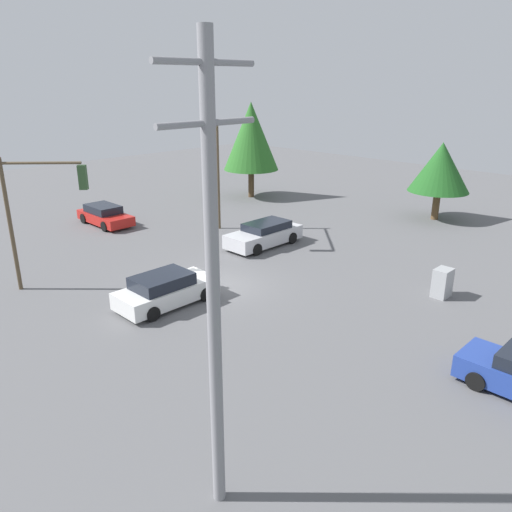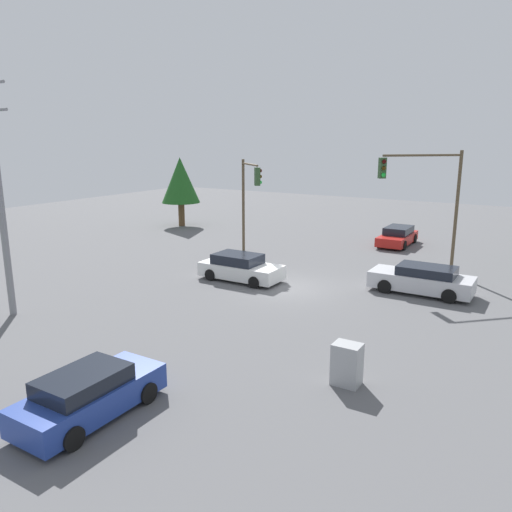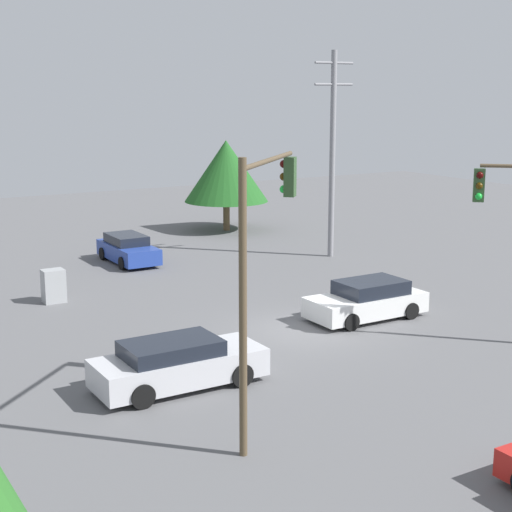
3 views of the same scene
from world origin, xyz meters
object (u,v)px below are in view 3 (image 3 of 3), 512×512
sedan_silver (178,364)px  sedan_blue (128,249)px  sedan_white (367,300)px  traffic_signal_main (263,240)px  electrical_cabinet (54,286)px

sedan_silver → sedan_blue: sedan_silver is taller
sedan_blue → sedan_white: sedan_white is taller
sedan_blue → traffic_signal_main: bearing=77.7°
electrical_cabinet → sedan_silver: bearing=-88.5°
sedan_silver → sedan_white: (8.78, 2.59, -0.01)m
traffic_signal_main → electrical_cabinet: traffic_signal_main is taller
sedan_white → traffic_signal_main: traffic_signal_main is taller
sedan_white → traffic_signal_main: bearing=126.3°
sedan_white → electrical_cabinet: (-9.06, 8.02, -0.01)m
sedan_blue → sedan_white: 13.86m
sedan_silver → sedan_white: 9.15m
sedan_silver → sedan_blue: 16.65m
sedan_silver → sedan_white: bearing=106.4°
sedan_white → traffic_signal_main: (-8.03, -5.90, 3.97)m
sedan_blue → sedan_white: (3.84, -13.32, 0.02)m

